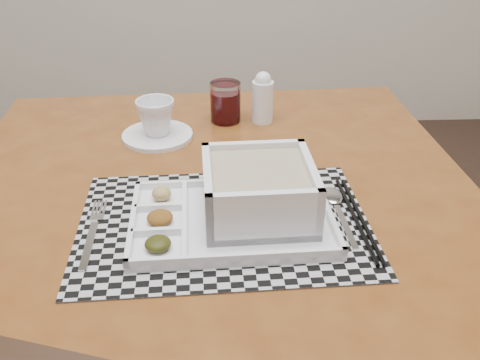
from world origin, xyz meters
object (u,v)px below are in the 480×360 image
object	(u,v)px
juice_glass	(225,104)
creamer_bottle	(263,98)
cup	(156,117)
dining_table	(216,221)
serving_tray	(250,200)

from	to	relation	value
juice_glass	creamer_bottle	distance (m)	0.08
cup	dining_table	bearing A→B (deg)	-77.61
dining_table	juice_glass	world-z (taller)	juice_glass
cup	creamer_bottle	world-z (taller)	creamer_bottle
serving_tray	cup	xyz separation A→B (m)	(-0.18, 0.32, 0.01)
serving_tray	juice_glass	world-z (taller)	serving_tray
serving_tray	juice_glass	bearing A→B (deg)	94.39
dining_table	creamer_bottle	size ratio (longest dim) A/B	8.48
cup	juice_glass	size ratio (longest dim) A/B	0.90
cup	creamer_bottle	distance (m)	0.24
dining_table	juice_glass	size ratio (longest dim) A/B	10.91
dining_table	serving_tray	world-z (taller)	serving_tray
juice_glass	creamer_bottle	bearing A→B (deg)	-3.50
dining_table	creamer_bottle	xyz separation A→B (m)	(0.11, 0.29, 0.13)
serving_tray	juice_glass	size ratio (longest dim) A/B	3.64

